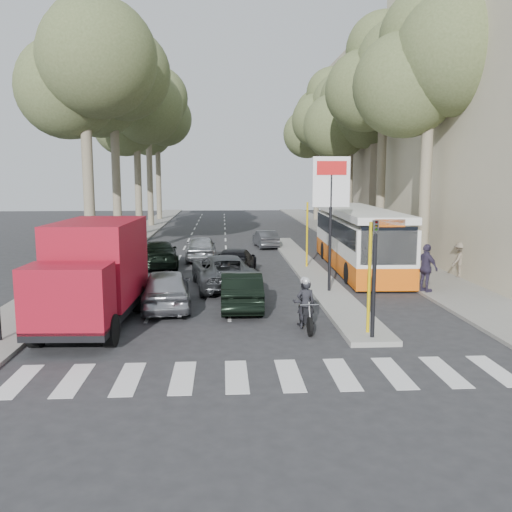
{
  "coord_description": "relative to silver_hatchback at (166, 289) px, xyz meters",
  "views": [
    {
      "loc": [
        -1.1,
        -16.62,
        4.85
      ],
      "look_at": [
        0.24,
        5.18,
        1.6
      ],
      "focal_mm": 38.0,
      "sensor_mm": 36.0,
      "label": 1
    }
  ],
  "objects": [
    {
      "name": "queue_car_d",
      "position": [
        4.99,
        16.89,
        -0.16
      ],
      "size": [
        1.66,
        3.69,
        1.17
      ],
      "primitive_type": "imported",
      "rotation": [
        0.0,
        0.0,
        3.26
      ],
      "color": "#45474C",
      "rests_on": "ground"
    },
    {
      "name": "silver_hatchback",
      "position": [
        0.0,
        0.0,
        0.0
      ],
      "size": [
        2.16,
        4.52,
        1.49
      ],
      "primitive_type": "imported",
      "rotation": [
        0.0,
        0.0,
        3.24
      ],
      "color": "#A7A8AF",
      "rests_on": "ground"
    },
    {
      "name": "billboard",
      "position": [
        6.44,
        2.0,
        2.96
      ],
      "size": [
        1.5,
        12.1,
        5.6
      ],
      "color": "yellow",
      "rests_on": "ground"
    },
    {
      "name": "queue_car_e",
      "position": [
        -1.34,
        9.23,
        -0.04
      ],
      "size": [
        2.62,
        5.08,
        1.41
      ],
      "primitive_type": "imported",
      "rotation": [
        0.0,
        0.0,
        3.28
      ],
      "color": "black",
      "rests_on": "ground"
    },
    {
      "name": "tree_l_b",
      "position": [
        -4.78,
        17.11,
        10.33
      ],
      "size": [
        7.4,
        7.2,
        14.88
      ],
      "color": "#6B604C",
      "rests_on": "ground"
    },
    {
      "name": "median_left",
      "position": [
        -4.81,
        25.0,
        -0.68
      ],
      "size": [
        2.4,
        64.0,
        0.12
      ],
      "primitive_type": "cube",
      "color": "gray",
      "rests_on": "ground"
    },
    {
      "name": "tree_r_d",
      "position": [
        12.32,
        31.11,
        10.33
      ],
      "size": [
        7.4,
        7.2,
        14.88
      ],
      "color": "#6B604C",
      "rests_on": "ground"
    },
    {
      "name": "queue_car_a",
      "position": [
        2.09,
        3.63,
        -0.02
      ],
      "size": [
        3.08,
        5.5,
        1.45
      ],
      "primitive_type": "imported",
      "rotation": [
        0.0,
        0.0,
        3.27
      ],
      "color": "#44474B",
      "rests_on": "ground"
    },
    {
      "name": "traffic_light_island",
      "position": [
        6.44,
        -4.5,
        1.74
      ],
      "size": [
        0.16,
        0.41,
        3.6
      ],
      "color": "black",
      "rests_on": "ground"
    },
    {
      "name": "building_far",
      "position": [
        18.69,
        31.0,
        7.26
      ],
      "size": [
        11.0,
        20.0,
        16.0
      ],
      "primitive_type": "cube",
      "color": "#B7A88E",
      "rests_on": "ground"
    },
    {
      "name": "traffic_island",
      "position": [
        6.44,
        8.0,
        -0.66
      ],
      "size": [
        1.5,
        26.0,
        0.16
      ],
      "primitive_type": "cube",
      "color": "gray",
      "rests_on": "ground"
    },
    {
      "name": "queue_car_c",
      "position": [
        0.85,
        11.47,
        -0.02
      ],
      "size": [
        1.72,
        4.23,
        1.44
      ],
      "primitive_type": "imported",
      "rotation": [
        0.0,
        0.0,
        3.15
      ],
      "color": "#A3A7AB",
      "rests_on": "ground"
    },
    {
      "name": "tree_l_e",
      "position": [
        -4.78,
        41.11,
        9.98
      ],
      "size": [
        7.4,
        7.2,
        14.49
      ],
      "color": "#6B604C",
      "rests_on": "ground"
    },
    {
      "name": "red_truck",
      "position": [
        -2.08,
        -2.1,
        1.04
      ],
      "size": [
        2.67,
        6.41,
        3.37
      ],
      "rotation": [
        0.0,
        0.0,
        -0.04
      ],
      "color": "black",
      "rests_on": "ground"
    },
    {
      "name": "tree_r_c",
      "position": [
        12.22,
        23.11,
        8.95
      ],
      "size": [
        7.4,
        7.2,
        13.32
      ],
      "color": "#6B604C",
      "rests_on": "ground"
    },
    {
      "name": "tree_r_b",
      "position": [
        12.42,
        15.11,
        10.67
      ],
      "size": [
        7.4,
        7.2,
        15.27
      ],
      "color": "#6B604C",
      "rests_on": "ground"
    },
    {
      "name": "tree_r_e",
      "position": [
        12.42,
        39.11,
        9.64
      ],
      "size": [
        7.4,
        7.2,
        14.1
      ],
      "color": "#6B604C",
      "rests_on": "ground"
    },
    {
      "name": "pedestrian_far",
      "position": [
        13.19,
        4.82,
        0.2
      ],
      "size": [
        1.14,
        0.99,
        1.64
      ],
      "primitive_type": "imported",
      "rotation": [
        0.0,
        0.0,
        3.74
      ],
      "color": "#6E6252",
      "rests_on": "sidewalk_right"
    },
    {
      "name": "tree_l_a",
      "position": [
        -4.68,
        9.11,
        9.64
      ],
      "size": [
        7.4,
        7.2,
        14.1
      ],
      "color": "#6B604C",
      "rests_on": "ground"
    },
    {
      "name": "city_bus",
      "position": [
        9.11,
        7.96,
        0.94
      ],
      "size": [
        3.11,
        12.2,
        3.19
      ],
      "rotation": [
        0.0,
        0.0,
        -0.04
      ],
      "color": "#E35A0C",
      "rests_on": "ground"
    },
    {
      "name": "tree_l_d",
      "position": [
        -4.68,
        33.11,
        11.02
      ],
      "size": [
        7.4,
        7.2,
        15.66
      ],
      "color": "#6B604C",
      "rests_on": "ground"
    },
    {
      "name": "pedestrian_near",
      "position": [
        10.39,
        1.72,
        0.36
      ],
      "size": [
        1.01,
        1.29,
        1.98
      ],
      "primitive_type": "imported",
      "rotation": [
        0.0,
        0.0,
        2.02
      ],
      "color": "#352D44",
      "rests_on": "sidewalk_right"
    },
    {
      "name": "tree_l_c",
      "position": [
        -4.58,
        25.11,
        9.29
      ],
      "size": [
        7.4,
        7.2,
        13.71
      ],
      "color": "#6B604C",
      "rests_on": "ground"
    },
    {
      "name": "tree_r_a",
      "position": [
        12.32,
        7.11,
        9.64
      ],
      "size": [
        7.4,
        7.2,
        14.1
      ],
      "color": "#6B604C",
      "rests_on": "ground"
    },
    {
      "name": "queue_car_b",
      "position": [
        2.69,
        6.56,
        -0.08
      ],
      "size": [
        2.43,
        4.79,
        1.33
      ],
      "primitive_type": "imported",
      "rotation": [
        0.0,
        0.0,
        3.01
      ],
      "color": "black",
      "rests_on": "ground"
    },
    {
      "name": "motorcycle",
      "position": [
        4.69,
        -2.88,
        0.03
      ],
      "size": [
        0.72,
        1.99,
        1.69
      ],
      "rotation": [
        0.0,
        0.0,
        0.03
      ],
      "color": "black",
      "rests_on": "ground"
    },
    {
      "name": "dark_hatchback",
      "position": [
        2.76,
        -0.13,
        -0.05
      ],
      "size": [
        1.49,
        4.2,
        1.38
      ],
      "primitive_type": "imported",
      "rotation": [
        0.0,
        0.0,
        3.13
      ],
      "color": "black",
      "rests_on": "ground"
    },
    {
      "name": "ground",
      "position": [
        3.19,
        -3.0,
        -0.74
      ],
      "size": [
        120.0,
        120.0,
        0.0
      ],
      "primitive_type": "plane",
      "color": "#28282B",
      "rests_on": "ground"
    },
    {
      "name": "sidewalk_right",
      "position": [
        11.79,
        22.0,
        -0.68
      ],
      "size": [
        3.2,
        70.0,
        0.12
      ],
      "primitive_type": "cube",
      "color": "gray",
      "rests_on": "ground"
    }
  ]
}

